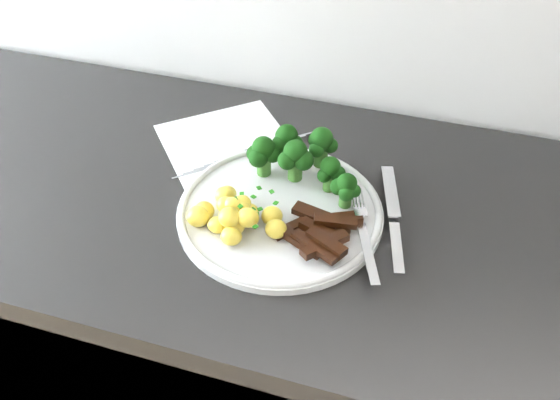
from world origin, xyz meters
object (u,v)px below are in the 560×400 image
Objects in this scene: plate at (280,211)px; fork at (365,238)px; counter at (232,351)px; beef_strips at (320,231)px; potatoes at (235,215)px; knife at (394,229)px; recipe_paper at (237,158)px; broccoli at (302,157)px.

fork reaches higher than plate.
beef_strips reaches higher than counter.
counter is at bearing 168.28° from fork.
potatoes is 1.21× the size of beef_strips.
plate is 1.40× the size of knife.
plate is at bearing -176.39° from knife.
fork reaches higher than recipe_paper.
recipe_paper is at bearing 150.12° from fork.
plate reaches higher than recipe_paper.
recipe_paper is 0.29m from knife.
fork reaches higher than knife.
recipe_paper is (0.00, 0.09, 0.44)m from counter.
counter is 7.59× the size of plate.
potatoes is at bearing -70.36° from recipe_paper.
counter is at bearing -155.34° from broccoli.
recipe_paper is 0.17m from potatoes.
plate is at bearing 167.51° from fork.
recipe_paper is 0.15m from plate.
recipe_paper is 1.16× the size of plate.
plate is 2.10× the size of potatoes.
beef_strips reaches higher than knife.
potatoes is 0.67× the size of knife.
potatoes reaches higher than knife.
fork is at bearing -131.74° from knife.
fork is 0.05m from knife.
broccoli is 0.86× the size of knife.
knife is (0.04, 0.04, -0.01)m from fork.
knife is at bearing 14.34° from potatoes.
recipe_paper is at bearing 140.73° from beef_strips.
counter is 10.64× the size of knife.
potatoes is 0.19m from fork.
plate is (0.11, -0.11, 0.01)m from recipe_paper.
beef_strips is at bearing 4.24° from potatoes.
plate is 0.17m from knife.
potatoes reaches higher than recipe_paper.
plate is 2.53× the size of beef_strips.
knife is (0.17, 0.01, 0.00)m from plate.
beef_strips is (0.12, 0.01, -0.01)m from potatoes.
fork is (0.13, -0.03, 0.01)m from plate.
beef_strips is (0.07, -0.04, 0.01)m from plate.
fork is (0.24, -0.05, 0.46)m from counter.
plate is 0.08m from beef_strips.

